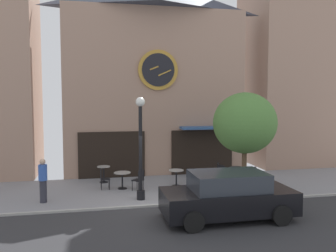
{
  "coord_description": "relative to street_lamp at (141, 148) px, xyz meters",
  "views": [
    {
      "loc": [
        -2.48,
        -12.33,
        3.94
      ],
      "look_at": [
        0.53,
        2.57,
        2.74
      ],
      "focal_mm": 37.45,
      "sensor_mm": 36.0,
      "label": 1
    }
  ],
  "objects": [
    {
      "name": "pedestrian_blue",
      "position": [
        -3.67,
        0.35,
        -1.17
      ],
      "size": [
        0.45,
        0.45,
        1.67
      ],
      "color": "#2D2D38",
      "rests_on": "ground_plane"
    },
    {
      "name": "street_tree",
      "position": [
        4.23,
        -0.14,
        0.91
      ],
      "size": [
        2.6,
        2.34,
        4.19
      ],
      "color": "brown",
      "rests_on": "ground_plane"
    },
    {
      "name": "cafe_table_center_right",
      "position": [
        1.82,
        1.76,
        -1.52
      ],
      "size": [
        0.67,
        0.67,
        0.74
      ],
      "color": "black",
      "rests_on": "ground_plane"
    },
    {
      "name": "parked_car_black",
      "position": [
        2.53,
        -2.76,
        -1.27
      ],
      "size": [
        4.31,
        2.04,
        1.55
      ],
      "color": "black",
      "rests_on": "ground_plane"
    },
    {
      "name": "street_lamp",
      "position": [
        0.0,
        0.0,
        0.0
      ],
      "size": [
        0.36,
        0.36,
        3.99
      ],
      "color": "black",
      "rests_on": "ground_plane"
    },
    {
      "name": "cafe_table_center",
      "position": [
        4.7,
        1.69,
        -1.5
      ],
      "size": [
        0.68,
        0.68,
        0.76
      ],
      "color": "black",
      "rests_on": "ground_plane"
    },
    {
      "name": "cafe_table_near_curb",
      "position": [
        -0.59,
        1.78,
        -1.5
      ],
      "size": [
        0.73,
        0.73,
        0.73
      ],
      "color": "black",
      "rests_on": "ground_plane"
    },
    {
      "name": "cafe_chair_by_entrance",
      "position": [
        5.1,
        1.01,
        -1.5
      ],
      "size": [
        0.55,
        0.55,
        0.9
      ],
      "color": "black",
      "rests_on": "ground_plane"
    },
    {
      "name": "cafe_table_center_left",
      "position": [
        3.08,
        1.17,
        -1.49
      ],
      "size": [
        0.75,
        0.75,
        0.74
      ],
      "color": "black",
      "rests_on": "ground_plane"
    },
    {
      "name": "clock_building",
      "position": [
        1.4,
        5.16,
        3.18
      ],
      "size": [
        9.34,
        3.34,
        10.15
      ],
      "color": "#9E7A66",
      "rests_on": "ground_plane"
    },
    {
      "name": "cafe_chair_under_awning",
      "position": [
        3.83,
        1.6,
        -1.5
      ],
      "size": [
        0.54,
        0.54,
        0.9
      ],
      "color": "black",
      "rests_on": "ground_plane"
    },
    {
      "name": "cafe_table_near_door",
      "position": [
        -1.37,
        3.13,
        -1.53
      ],
      "size": [
        0.6,
        0.6,
        0.77
      ],
      "color": "black",
      "rests_on": "ground_plane"
    },
    {
      "name": "neighbor_building_right",
      "position": [
        10.44,
        6.34,
        5.82
      ],
      "size": [
        6.11,
        4.45,
        15.71
      ],
      "color": "#9E7A66",
      "rests_on": "ground_plane"
    },
    {
      "name": "cafe_chair_facing_street",
      "position": [
        -1.41,
        1.86,
        -1.5
      ],
      "size": [
        0.41,
        0.41,
        0.9
      ],
      "color": "black",
      "rests_on": "ground_plane"
    },
    {
      "name": "ground_plane",
      "position": [
        0.86,
        -1.44,
        -2.05
      ],
      "size": [
        26.61,
        11.12,
        0.13
      ],
      "color": "gray"
    },
    {
      "name": "cafe_chair_right_end",
      "position": [
        0.1,
        1.31,
        -1.5
      ],
      "size": [
        0.57,
        0.57,
        0.9
      ],
      "color": "black",
      "rests_on": "ground_plane"
    },
    {
      "name": "cafe_chair_near_tree",
      "position": [
        4.04,
        2.17,
        -1.5
      ],
      "size": [
        0.54,
        0.54,
        0.9
      ],
      "color": "black",
      "rests_on": "ground_plane"
    }
  ]
}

